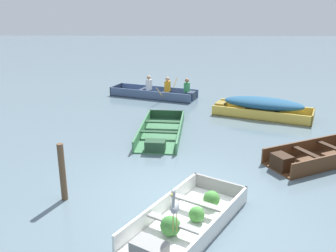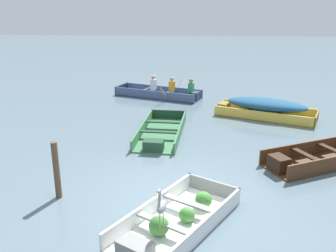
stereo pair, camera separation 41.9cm
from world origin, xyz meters
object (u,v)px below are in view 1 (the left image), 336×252
object	(u,v)px
skiff_green_near_moored	(161,133)
skiff_dark_varnish_mid_moored	(316,157)
skiff_yellow_far_moored	(262,106)
heron_on_dinghy	(175,206)
dinghy_white_foreground	(186,220)
rowboat_slate_blue_with_crew	(159,93)
mooring_post	(62,172)

from	to	relation	value
skiff_green_near_moored	skiff_dark_varnish_mid_moored	bearing A→B (deg)	-25.10
skiff_yellow_far_moored	heron_on_dinghy	bearing A→B (deg)	-111.85
dinghy_white_foreground	rowboat_slate_blue_with_crew	distance (m)	9.94
skiff_green_near_moored	mooring_post	world-z (taller)	mooring_post
skiff_dark_varnish_mid_moored	heron_on_dinghy	xyz separation A→B (m)	(-3.65, -3.75, 0.72)
skiff_green_near_moored	skiff_dark_varnish_mid_moored	size ratio (longest dim) A/B	1.07
dinghy_white_foreground	mooring_post	distance (m)	2.75
skiff_dark_varnish_mid_moored	skiff_green_near_moored	bearing A→B (deg)	154.90
skiff_green_near_moored	skiff_yellow_far_moored	world-z (taller)	skiff_yellow_far_moored
skiff_dark_varnish_mid_moored	mooring_post	xyz separation A→B (m)	(-5.97, -2.02, 0.48)
skiff_dark_varnish_mid_moored	mooring_post	distance (m)	6.32
mooring_post	skiff_yellow_far_moored	bearing A→B (deg)	48.29
skiff_green_near_moored	skiff_yellow_far_moored	distance (m)	4.23
dinghy_white_foreground	skiff_yellow_far_moored	xyz separation A→B (m)	(2.95, 7.13, 0.26)
skiff_green_near_moored	mooring_post	size ratio (longest dim) A/B	2.67
dinghy_white_foreground	skiff_dark_varnish_mid_moored	size ratio (longest dim) A/B	0.97
skiff_yellow_far_moored	rowboat_slate_blue_with_crew	size ratio (longest dim) A/B	0.94
heron_on_dinghy	mooring_post	world-z (taller)	mooring_post
heron_on_dinghy	skiff_yellow_far_moored	bearing A→B (deg)	68.15
skiff_dark_varnish_mid_moored	rowboat_slate_blue_with_crew	bearing A→B (deg)	122.29
mooring_post	rowboat_slate_blue_with_crew	bearing A→B (deg)	79.72
skiff_yellow_far_moored	mooring_post	size ratio (longest dim) A/B	2.92
skiff_green_near_moored	skiff_yellow_far_moored	bearing A→B (deg)	31.60
skiff_green_near_moored	heron_on_dinghy	bearing A→B (deg)	-85.60
skiff_yellow_far_moored	skiff_dark_varnish_mid_moored	bearing A→B (deg)	-83.17
skiff_dark_varnish_mid_moored	dinghy_white_foreground	bearing A→B (deg)	-138.90
skiff_dark_varnish_mid_moored	mooring_post	size ratio (longest dim) A/B	2.49
skiff_green_near_moored	heron_on_dinghy	world-z (taller)	heron_on_dinghy
heron_on_dinghy	mooring_post	distance (m)	2.90
skiff_green_near_moored	skiff_dark_varnish_mid_moored	xyz separation A→B (m)	(4.08, -1.91, 0.04)
mooring_post	skiff_dark_varnish_mid_moored	bearing A→B (deg)	18.69
skiff_yellow_far_moored	skiff_green_near_moored	bearing A→B (deg)	-148.40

